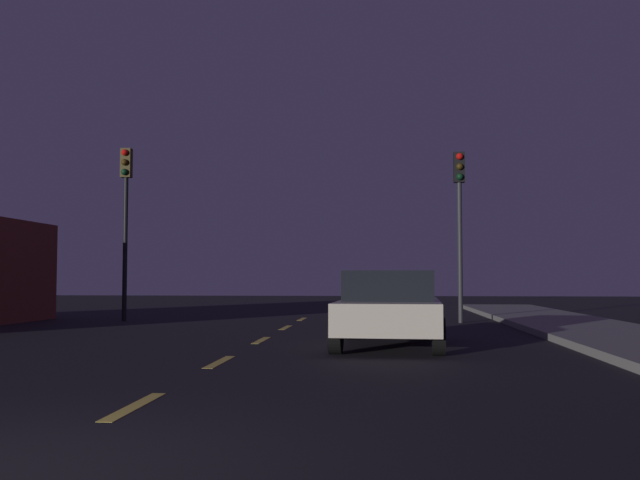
{
  "coord_description": "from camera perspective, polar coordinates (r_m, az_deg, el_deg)",
  "views": [
    {
      "loc": [
        2.52,
        -4.44,
        1.31
      ],
      "look_at": [
        0.93,
        13.72,
        2.3
      ],
      "focal_mm": 39.37,
      "sensor_mm": 36.0,
      "label": 1
    }
  ],
  "objects": [
    {
      "name": "car_stopped_ahead",
      "position": [
        13.55,
        5.69,
        -5.52
      ],
      "size": [
        2.15,
        4.18,
        1.45
      ],
      "color": "beige",
      "rests_on": "ground_plane"
    },
    {
      "name": "lane_stripe_fourth",
      "position": [
        14.92,
        -4.8,
        -8.12
      ],
      "size": [
        0.16,
        1.6,
        0.01
      ],
      "primitive_type": "cube",
      "color": "#EACC4C",
      "rests_on": "ground_plane"
    },
    {
      "name": "lane_stripe_second",
      "position": [
        7.59,
        -14.85,
        -12.91
      ],
      "size": [
        0.16,
        1.6,
        0.01
      ],
      "primitive_type": "cube",
      "color": "#EACC4C",
      "rests_on": "ground_plane"
    },
    {
      "name": "traffic_signal_left",
      "position": [
        22.36,
        -15.52,
        3.12
      ],
      "size": [
        0.32,
        0.38,
        5.3
      ],
      "color": "black",
      "rests_on": "ground_plane"
    },
    {
      "name": "lane_stripe_sixth",
      "position": [
        22.42,
        -1.48,
        -6.45
      ],
      "size": [
        0.16,
        1.6,
        0.01
      ],
      "primitive_type": "cube",
      "color": "#EACC4C",
      "rests_on": "ground_plane"
    },
    {
      "name": "ground_plane",
      "position": [
        11.79,
        -7.48,
        -9.46
      ],
      "size": [
        80.0,
        80.0,
        0.0
      ],
      "primitive_type": "plane",
      "color": "black"
    },
    {
      "name": "traffic_signal_right",
      "position": [
        21.06,
        11.28,
        2.97
      ],
      "size": [
        0.32,
        0.38,
        5.03
      ],
      "color": "#2D2D30",
      "rests_on": "ground_plane"
    },
    {
      "name": "lane_stripe_fifth",
      "position": [
        18.66,
        -2.8,
        -7.12
      ],
      "size": [
        0.16,
        1.6,
        0.01
      ],
      "primitive_type": "cube",
      "color": "#EACC4C",
      "rests_on": "ground_plane"
    },
    {
      "name": "lane_stripe_third",
      "position": [
        11.21,
        -8.15,
        -9.77
      ],
      "size": [
        0.16,
        1.6,
        0.01
      ],
      "primitive_type": "cube",
      "color": "#EACC4C",
      "rests_on": "ground_plane"
    }
  ]
}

